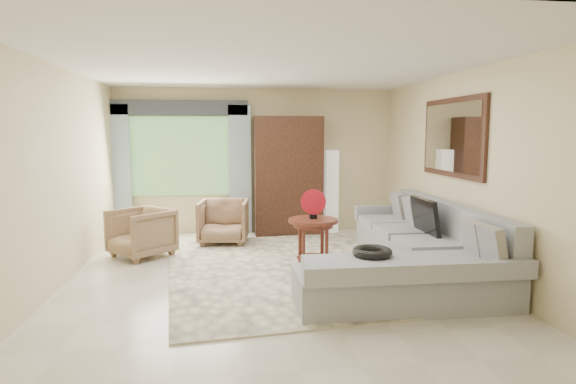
{
  "coord_description": "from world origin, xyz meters",
  "views": [
    {
      "loc": [
        -0.53,
        -5.78,
        1.81
      ],
      "look_at": [
        0.25,
        0.35,
        1.05
      ],
      "focal_mm": 30.0,
      "sensor_mm": 36.0,
      "label": 1
    }
  ],
  "objects": [
    {
      "name": "ground",
      "position": [
        0.0,
        0.0,
        0.0
      ],
      "size": [
        6.0,
        6.0,
        0.0
      ],
      "primitive_type": "plane",
      "color": "silver",
      "rests_on": "ground"
    },
    {
      "name": "area_rug",
      "position": [
        0.22,
        0.38,
        0.01
      ],
      "size": [
        3.43,
        4.31,
        0.02
      ],
      "primitive_type": "cube",
      "rotation": [
        0.0,
        0.0,
        0.11
      ],
      "color": "#F4EAC0",
      "rests_on": "ground"
    },
    {
      "name": "sectional_sofa",
      "position": [
        1.78,
        -0.18,
        0.28
      ],
      "size": [
        2.3,
        3.46,
        0.9
      ],
      "color": "#A5A8AD",
      "rests_on": "ground"
    },
    {
      "name": "tv_screen",
      "position": [
        2.05,
        0.18,
        0.72
      ],
      "size": [
        0.14,
        0.74,
        0.48
      ],
      "primitive_type": "cube",
      "rotation": [
        0.0,
        -0.17,
        0.0
      ],
      "color": "black",
      "rests_on": "sectional_sofa"
    },
    {
      "name": "garden_hose",
      "position": [
        1.0,
        -0.91,
        0.55
      ],
      "size": [
        0.43,
        0.43,
        0.09
      ],
      "primitive_type": "torus",
      "color": "black",
      "rests_on": "sectional_sofa"
    },
    {
      "name": "coffee_table",
      "position": [
        0.61,
        0.47,
        0.35
      ],
      "size": [
        0.67,
        0.67,
        0.67
      ],
      "rotation": [
        0.0,
        0.0,
        -0.05
      ],
      "color": "#491B13",
      "rests_on": "ground"
    },
    {
      "name": "red_disc",
      "position": [
        0.61,
        0.47,
        0.9
      ],
      "size": [
        0.33,
        0.14,
        0.34
      ],
      "primitive_type": "cylinder",
      "rotation": [
        1.57,
        0.0,
        -0.34
      ],
      "color": "#A4101D",
      "rests_on": "coffee_table"
    },
    {
      "name": "armchair_left",
      "position": [
        -1.79,
        1.34,
        0.36
      ],
      "size": [
        1.09,
        1.09,
        0.71
      ],
      "primitive_type": "imported",
      "rotation": [
        0.0,
        0.0,
        -0.83
      ],
      "color": "#9B7854",
      "rests_on": "ground"
    },
    {
      "name": "armchair_right",
      "position": [
        -0.6,
        2.06,
        0.36
      ],
      "size": [
        0.86,
        0.88,
        0.72
      ],
      "primitive_type": "imported",
      "rotation": [
        0.0,
        0.0,
        -0.12
      ],
      "color": "#987953",
      "rests_on": "ground"
    },
    {
      "name": "potted_plant",
      "position": [
        -1.96,
        2.47,
        0.29
      ],
      "size": [
        0.6,
        0.54,
        0.58
      ],
      "primitive_type": "imported",
      "rotation": [
        0.0,
        0.0,
        -0.19
      ],
      "color": "#999999",
      "rests_on": "ground"
    },
    {
      "name": "armoire",
      "position": [
        0.55,
        2.72,
        1.05
      ],
      "size": [
        1.2,
        0.55,
        2.1
      ],
      "primitive_type": "cube",
      "color": "black",
      "rests_on": "ground"
    },
    {
      "name": "floor_lamp",
      "position": [
        1.35,
        2.78,
        0.75
      ],
      "size": [
        0.24,
        0.24,
        1.5
      ],
      "primitive_type": "cube",
      "color": "silver",
      "rests_on": "ground"
    },
    {
      "name": "window",
      "position": [
        -1.35,
        2.97,
        1.4
      ],
      "size": [
        1.8,
        0.04,
        1.4
      ],
      "primitive_type": "cube",
      "color": "#669E59",
      "rests_on": "wall_back"
    },
    {
      "name": "curtain_left",
      "position": [
        -2.4,
        2.88,
        1.15
      ],
      "size": [
        0.4,
        0.08,
        2.3
      ],
      "primitive_type": "cube",
      "color": "#9EB7CC",
      "rests_on": "ground"
    },
    {
      "name": "curtain_right",
      "position": [
        -0.3,
        2.88,
        1.15
      ],
      "size": [
        0.4,
        0.08,
        2.3
      ],
      "primitive_type": "cube",
      "color": "#9EB7CC",
      "rests_on": "ground"
    },
    {
      "name": "valance",
      "position": [
        -1.35,
        2.9,
        2.25
      ],
      "size": [
        2.4,
        0.12,
        0.26
      ],
      "primitive_type": "cube",
      "color": "#1E232D",
      "rests_on": "wall_back"
    },
    {
      "name": "wall_mirror",
      "position": [
        2.46,
        0.35,
        1.75
      ],
      "size": [
        0.05,
        1.7,
        1.05
      ],
      "color": "black",
      "rests_on": "wall_right"
    }
  ]
}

